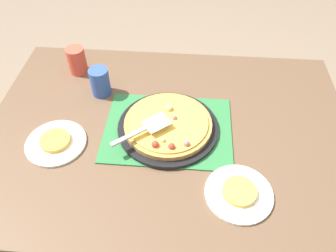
# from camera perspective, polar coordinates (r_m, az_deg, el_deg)

# --- Properties ---
(ground_plane) EXTENTS (8.00, 8.00, 0.00)m
(ground_plane) POSITION_cam_1_polar(r_m,az_deg,el_deg) (1.86, -0.00, -16.25)
(ground_plane) COLOR #84705B
(dining_table) EXTENTS (1.40, 1.00, 0.75)m
(dining_table) POSITION_cam_1_polar(r_m,az_deg,el_deg) (1.32, -0.00, -3.80)
(dining_table) COLOR brown
(dining_table) RESTS_ON ground_plane
(placemat) EXTENTS (0.48, 0.36, 0.01)m
(placemat) POSITION_cam_1_polar(r_m,az_deg,el_deg) (1.23, -0.00, -0.53)
(placemat) COLOR #2D753D
(placemat) RESTS_ON dining_table
(pizza_pan) EXTENTS (0.38, 0.38, 0.01)m
(pizza_pan) POSITION_cam_1_polar(r_m,az_deg,el_deg) (1.23, -0.00, -0.22)
(pizza_pan) COLOR black
(pizza_pan) RESTS_ON placemat
(pizza) EXTENTS (0.33, 0.33, 0.05)m
(pizza) POSITION_cam_1_polar(r_m,az_deg,el_deg) (1.21, -0.01, 0.37)
(pizza) COLOR #B78442
(pizza) RESTS_ON pizza_pan
(plate_near_left) EXTENTS (0.22, 0.22, 0.01)m
(plate_near_left) POSITION_cam_1_polar(r_m,az_deg,el_deg) (1.26, -19.09, -2.80)
(plate_near_left) COLOR white
(plate_near_left) RESTS_ON dining_table
(plate_far_right) EXTENTS (0.22, 0.22, 0.01)m
(plate_far_right) POSITION_cam_1_polar(r_m,az_deg,el_deg) (1.09, 12.34, -11.52)
(plate_far_right) COLOR white
(plate_far_right) RESTS_ON dining_table
(served_slice_left) EXTENTS (0.11, 0.11, 0.02)m
(served_slice_left) POSITION_cam_1_polar(r_m,az_deg,el_deg) (1.25, -19.23, -2.42)
(served_slice_left) COLOR gold
(served_slice_left) RESTS_ON plate_near_left
(served_slice_right) EXTENTS (0.11, 0.11, 0.02)m
(served_slice_right) POSITION_cam_1_polar(r_m,az_deg,el_deg) (1.08, 12.45, -11.16)
(served_slice_right) COLOR #EAB747
(served_slice_right) RESTS_ON plate_far_right
(cup_near) EXTENTS (0.08, 0.08, 0.12)m
(cup_near) POSITION_cam_1_polar(r_m,az_deg,el_deg) (1.38, -11.87, 7.61)
(cup_near) COLOR #3351AD
(cup_near) RESTS_ON dining_table
(cup_far) EXTENTS (0.08, 0.08, 0.12)m
(cup_far) POSITION_cam_1_polar(r_m,az_deg,el_deg) (1.52, -15.72, 11.04)
(cup_far) COLOR #E04C38
(cup_far) RESTS_ON dining_table
(pizza_server) EXTENTS (0.21, 0.18, 0.01)m
(pizza_server) POSITION_cam_1_polar(r_m,az_deg,el_deg) (1.15, -4.02, -0.40)
(pizza_server) COLOR silver
(pizza_server) RESTS_ON pizza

